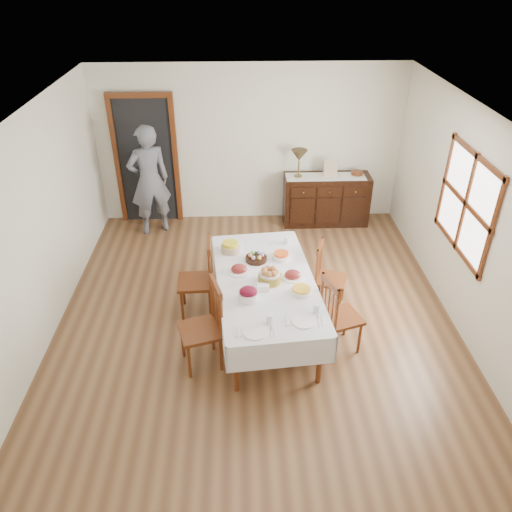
{
  "coord_description": "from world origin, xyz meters",
  "views": [
    {
      "loc": [
        -0.18,
        -4.91,
        4.05
      ],
      "look_at": [
        0.0,
        0.1,
        0.95
      ],
      "focal_mm": 35.0,
      "sensor_mm": 36.0,
      "label": 1
    }
  ],
  "objects_px": {
    "dining_table": "(266,286)",
    "sideboard": "(326,199)",
    "table_lamp": "(299,156)",
    "chair_left_near": "(205,325)",
    "chair_right_far": "(327,275)",
    "person": "(149,177)",
    "chair_right_near": "(338,314)",
    "chair_left_far": "(200,278)"
  },
  "relations": [
    {
      "from": "dining_table",
      "to": "sideboard",
      "type": "distance_m",
      "value": 3.08
    },
    {
      "from": "table_lamp",
      "to": "dining_table",
      "type": "bearing_deg",
      "value": -103.63
    },
    {
      "from": "chair_left_near",
      "to": "chair_right_far",
      "type": "distance_m",
      "value": 1.83
    },
    {
      "from": "table_lamp",
      "to": "chair_left_near",
      "type": "bearing_deg",
      "value": -112.33
    },
    {
      "from": "chair_left_near",
      "to": "person",
      "type": "height_order",
      "value": "person"
    },
    {
      "from": "chair_right_far",
      "to": "table_lamp",
      "type": "bearing_deg",
      "value": 21.35
    },
    {
      "from": "table_lamp",
      "to": "person",
      "type": "bearing_deg",
      "value": -175.58
    },
    {
      "from": "chair_left_near",
      "to": "table_lamp",
      "type": "xyz_separation_m",
      "value": [
        1.38,
        3.35,
        0.67
      ]
    },
    {
      "from": "dining_table",
      "to": "sideboard",
      "type": "bearing_deg",
      "value": 61.92
    },
    {
      "from": "chair_right_near",
      "to": "dining_table",
      "type": "bearing_deg",
      "value": 48.19
    },
    {
      "from": "person",
      "to": "chair_right_near",
      "type": "bearing_deg",
      "value": 106.26
    },
    {
      "from": "chair_left_near",
      "to": "sideboard",
      "type": "height_order",
      "value": "chair_left_near"
    },
    {
      "from": "chair_left_near",
      "to": "table_lamp",
      "type": "bearing_deg",
      "value": 141.12
    },
    {
      "from": "dining_table",
      "to": "chair_left_far",
      "type": "distance_m",
      "value": 0.91
    },
    {
      "from": "sideboard",
      "to": "person",
      "type": "height_order",
      "value": "person"
    },
    {
      "from": "chair_left_near",
      "to": "chair_left_far",
      "type": "xyz_separation_m",
      "value": [
        -0.11,
        0.94,
        -0.0
      ]
    },
    {
      "from": "chair_left_far",
      "to": "person",
      "type": "height_order",
      "value": "person"
    },
    {
      "from": "chair_right_near",
      "to": "chair_right_far",
      "type": "relative_size",
      "value": 1.07
    },
    {
      "from": "chair_right_near",
      "to": "sideboard",
      "type": "bearing_deg",
      "value": -25.04
    },
    {
      "from": "person",
      "to": "chair_left_near",
      "type": "bearing_deg",
      "value": 83.89
    },
    {
      "from": "chair_right_far",
      "to": "person",
      "type": "relative_size",
      "value": 0.48
    },
    {
      "from": "chair_left_near",
      "to": "chair_left_far",
      "type": "relative_size",
      "value": 1.01
    },
    {
      "from": "chair_right_far",
      "to": "chair_left_near",
      "type": "bearing_deg",
      "value": 141.92
    },
    {
      "from": "person",
      "to": "table_lamp",
      "type": "relative_size",
      "value": 4.2
    },
    {
      "from": "chair_left_far",
      "to": "chair_right_far",
      "type": "bearing_deg",
      "value": 91.17
    },
    {
      "from": "sideboard",
      "to": "chair_right_near",
      "type": "bearing_deg",
      "value": -96.53
    },
    {
      "from": "table_lamp",
      "to": "chair_left_far",
      "type": "bearing_deg",
      "value": -121.73
    },
    {
      "from": "chair_left_far",
      "to": "person",
      "type": "bearing_deg",
      "value": -159.76
    },
    {
      "from": "dining_table",
      "to": "person",
      "type": "distance_m",
      "value": 3.16
    },
    {
      "from": "chair_left_near",
      "to": "person",
      "type": "bearing_deg",
      "value": -178.63
    },
    {
      "from": "chair_right_near",
      "to": "person",
      "type": "height_order",
      "value": "person"
    },
    {
      "from": "chair_right_far",
      "to": "person",
      "type": "bearing_deg",
      "value": 67.78
    },
    {
      "from": "dining_table",
      "to": "table_lamp",
      "type": "distance_m",
      "value": 2.95
    },
    {
      "from": "sideboard",
      "to": "dining_table",
      "type": "bearing_deg",
      "value": -112.51
    },
    {
      "from": "table_lamp",
      "to": "chair_right_near",
      "type": "bearing_deg",
      "value": -87.69
    },
    {
      "from": "chair_left_near",
      "to": "chair_right_far",
      "type": "height_order",
      "value": "chair_left_near"
    },
    {
      "from": "chair_right_near",
      "to": "table_lamp",
      "type": "xyz_separation_m",
      "value": [
        -0.13,
        3.17,
        0.71
      ]
    },
    {
      "from": "sideboard",
      "to": "chair_left_far",
      "type": "bearing_deg",
      "value": -129.21
    },
    {
      "from": "chair_left_near",
      "to": "chair_right_near",
      "type": "relative_size",
      "value": 1.08
    },
    {
      "from": "dining_table",
      "to": "chair_right_near",
      "type": "height_order",
      "value": "chair_right_near"
    },
    {
      "from": "chair_left_near",
      "to": "table_lamp",
      "type": "height_order",
      "value": "table_lamp"
    },
    {
      "from": "chair_left_far",
      "to": "chair_right_near",
      "type": "height_order",
      "value": "chair_left_far"
    }
  ]
}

